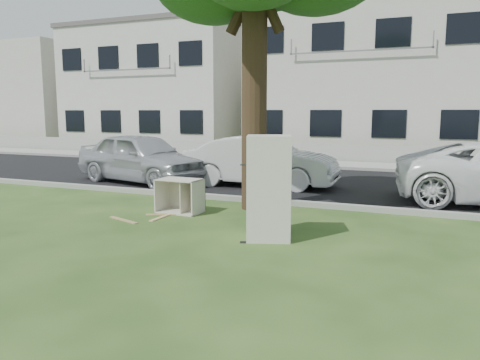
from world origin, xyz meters
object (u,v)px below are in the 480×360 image
at_px(cabinet, 180,196).
at_px(car_center, 261,161).
at_px(fridge, 269,188).
at_px(car_left, 142,158).

relative_size(cabinet, car_center, 0.21).
bearing_deg(car_center, fridge, -160.67).
height_order(cabinet, car_left, car_left).
xyz_separation_m(fridge, car_left, (-5.58, 4.51, -0.11)).
height_order(cabinet, car_center, car_center).
height_order(fridge, car_left, fridge).
bearing_deg(fridge, car_left, 121.89).
distance_m(car_center, car_left, 3.62).
xyz_separation_m(cabinet, car_left, (-3.17, 3.27, 0.40)).
distance_m(fridge, car_center, 5.60).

